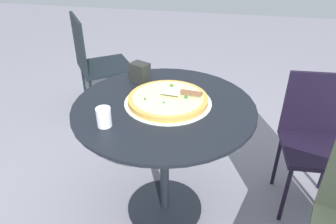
% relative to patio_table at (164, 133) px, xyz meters
% --- Properties ---
extents(ground_plane, '(10.00, 10.00, 0.00)m').
position_rel_patio_table_xyz_m(ground_plane, '(0.00, 0.00, -0.57)').
color(ground_plane, slate).
extents(patio_table, '(0.93, 0.93, 0.75)m').
position_rel_patio_table_xyz_m(patio_table, '(0.00, 0.00, 0.00)').
color(patio_table, black).
rests_on(patio_table, ground).
extents(pizza_on_tray, '(0.45, 0.45, 0.05)m').
position_rel_patio_table_xyz_m(pizza_on_tray, '(-0.03, 0.01, 0.19)').
color(pizza_on_tray, silver).
rests_on(pizza_on_tray, patio_table).
extents(pizza_server, '(0.09, 0.21, 0.02)m').
position_rel_patio_table_xyz_m(pizza_server, '(-0.05, 0.08, 0.23)').
color(pizza_server, silver).
rests_on(pizza_server, pizza_on_tray).
extents(drinking_cup, '(0.07, 0.07, 0.09)m').
position_rel_patio_table_xyz_m(drinking_cup, '(0.24, -0.23, 0.22)').
color(drinking_cup, silver).
rests_on(drinking_cup, patio_table).
extents(napkin_dispenser, '(0.11, 0.12, 0.11)m').
position_rel_patio_table_xyz_m(napkin_dispenser, '(-0.25, -0.19, 0.23)').
color(napkin_dispenser, '#232523').
rests_on(napkin_dispenser, patio_table).
extents(patio_chair_near, '(0.38, 0.38, 0.83)m').
position_rel_patio_table_xyz_m(patio_chair_near, '(-0.28, 0.84, -0.09)').
color(patio_chair_near, black).
rests_on(patio_chair_near, ground).
extents(patio_chair_corner, '(0.60, 0.60, 0.89)m').
position_rel_patio_table_xyz_m(patio_chair_corner, '(-1.07, -0.84, -0.07)').
color(patio_chair_corner, black).
rests_on(patio_chair_corner, ground).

